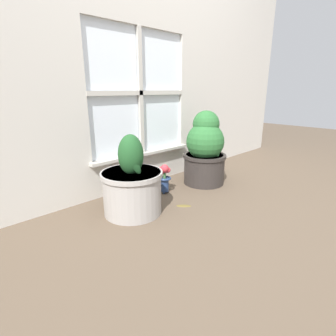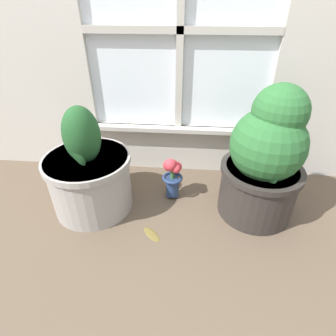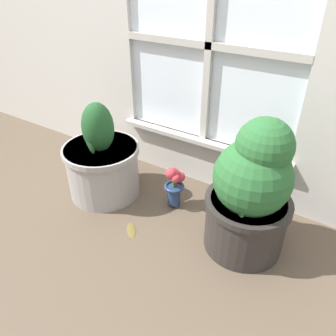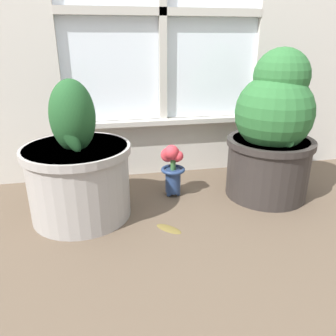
% 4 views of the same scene
% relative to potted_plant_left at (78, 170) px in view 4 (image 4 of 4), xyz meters
% --- Properties ---
extents(ground_plane, '(10.00, 10.00, 0.00)m').
position_rel_potted_plant_left_xyz_m(ground_plane, '(0.41, -0.25, -0.19)').
color(ground_plane, brown).
extents(potted_plant_left, '(0.41, 0.41, 0.54)m').
position_rel_potted_plant_left_xyz_m(potted_plant_left, '(0.00, 0.00, 0.00)').
color(potted_plant_left, '#9E9993').
rests_on(potted_plant_left, ground_plane).
extents(potted_plant_right, '(0.38, 0.38, 0.64)m').
position_rel_potted_plant_left_xyz_m(potted_plant_right, '(0.82, 0.03, 0.10)').
color(potted_plant_right, '#2D2826').
rests_on(potted_plant_right, ground_plane).
extents(flower_vase, '(0.11, 0.11, 0.25)m').
position_rel_potted_plant_left_xyz_m(flower_vase, '(0.40, 0.11, -0.04)').
color(flower_vase, navy).
rests_on(flower_vase, ground_plane).
extents(fallen_leaf, '(0.11, 0.11, 0.01)m').
position_rel_potted_plant_left_xyz_m(fallen_leaf, '(0.32, -0.18, -0.19)').
color(fallen_leaf, brown).
rests_on(fallen_leaf, ground_plane).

